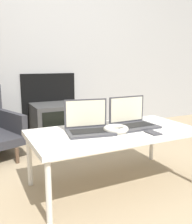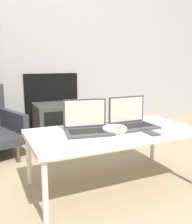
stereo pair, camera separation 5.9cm
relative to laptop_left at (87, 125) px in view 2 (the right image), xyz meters
The scene contains 8 objects.
ground_plane 0.57m from the laptop_left, 53.72° to the right, with size 14.00×14.00×0.00m, color #998466.
wall_back 1.86m from the laptop_left, 83.64° to the left, with size 7.00×0.08×2.60m.
table 0.21m from the laptop_left, 13.61° to the right, with size 1.24×0.61×0.43m.
laptop_left is the anchor object (origin of this frame).
laptop_right 0.38m from the laptop_left, ahead, with size 0.33×0.25×0.23m.
headphones 0.20m from the laptop_left, 27.53° to the right, with size 0.18×0.18×0.04m.
phone 0.46m from the laptop_left, 32.02° to the right, with size 0.07×0.12×0.01m.
tv 1.40m from the laptop_left, 83.11° to the left, with size 0.56×0.51×0.42m.
Camera 2 is at (-0.86, -1.37, 0.92)m, focal length 40.00 mm.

